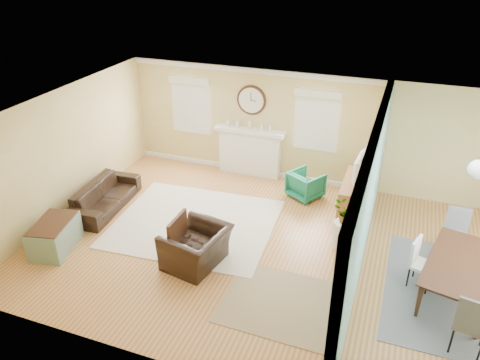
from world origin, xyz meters
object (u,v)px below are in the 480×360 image
at_px(eames_chair, 196,247).
at_px(dining_table, 462,281).
at_px(green_chair, 306,185).
at_px(sofa, 105,196).
at_px(credenza, 353,198).

bearing_deg(eames_chair, dining_table, 109.28).
height_order(eames_chair, green_chair, eames_chair).
bearing_deg(sofa, dining_table, -98.08).
distance_m(sofa, credenza, 5.25).
relative_size(sofa, dining_table, 1.04).
xyz_separation_m(sofa, credenza, (5.01, 1.56, 0.12)).
relative_size(green_chair, dining_table, 0.36).
bearing_deg(green_chair, credenza, -169.85).
height_order(green_chair, credenza, credenza).
bearing_deg(green_chair, sofa, 56.63).
height_order(sofa, dining_table, dining_table).
distance_m(eames_chair, green_chair, 3.30).
xyz_separation_m(eames_chair, credenza, (2.34, 2.66, 0.05)).
bearing_deg(green_chair, eames_chair, 97.87).
distance_m(sofa, eames_chair, 2.89).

